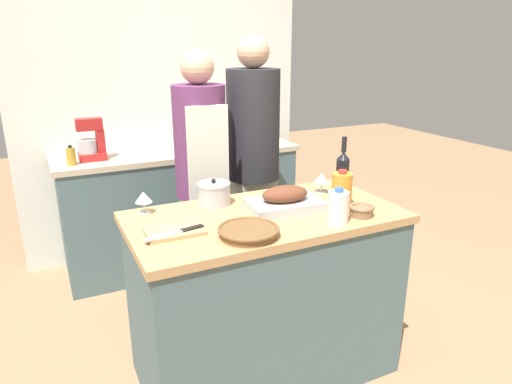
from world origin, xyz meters
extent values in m
plane|color=#9E7A56|center=(0.00, 0.00, 0.00)|extent=(12.00, 12.00, 0.00)
cube|color=#4C666B|center=(0.00, 0.00, 0.43)|extent=(1.28, 0.67, 0.86)
cube|color=tan|center=(0.00, 0.00, 0.88)|extent=(1.32, 0.69, 0.04)
cube|color=#4C666B|center=(0.00, 1.47, 0.44)|extent=(1.75, 0.58, 0.88)
cube|color=beige|center=(0.00, 1.47, 0.90)|extent=(1.81, 0.60, 0.04)
cube|color=silver|center=(0.00, 1.82, 1.27)|extent=(2.31, 0.10, 2.55)
cube|color=#BCBCC1|center=(0.12, 0.01, 0.92)|extent=(0.38, 0.26, 0.04)
ellipsoid|color=brown|center=(0.12, 0.01, 0.98)|extent=(0.25, 0.16, 0.08)
cylinder|color=brown|center=(-0.19, -0.21, 0.92)|extent=(0.25, 0.25, 0.03)
torus|color=brown|center=(-0.19, -0.21, 0.94)|extent=(0.27, 0.27, 0.02)
cube|color=tan|center=(-0.46, -0.04, 0.91)|extent=(0.25, 0.17, 0.02)
cylinder|color=#B7B7BC|center=(-0.17, 0.24, 0.95)|extent=(0.17, 0.17, 0.10)
cylinder|color=#B7B7BC|center=(-0.17, 0.24, 1.01)|extent=(0.17, 0.17, 0.01)
sphere|color=black|center=(-0.17, 0.24, 1.03)|extent=(0.02, 0.02, 0.02)
cylinder|color=#846647|center=(0.40, -0.23, 0.92)|extent=(0.11, 0.11, 0.04)
torus|color=#846647|center=(0.40, -0.23, 0.95)|extent=(0.12, 0.12, 0.02)
cylinder|color=orange|center=(0.40, -0.07, 0.99)|extent=(0.10, 0.10, 0.17)
cylinder|color=red|center=(0.40, -0.07, 1.08)|extent=(0.04, 0.04, 0.02)
cylinder|color=white|center=(0.24, -0.25, 0.98)|extent=(0.10, 0.10, 0.15)
cylinder|color=#3360B2|center=(0.24, -0.25, 1.06)|extent=(0.04, 0.04, 0.02)
cylinder|color=black|center=(0.51, 0.09, 1.00)|extent=(0.07, 0.07, 0.20)
cone|color=black|center=(0.51, 0.09, 1.12)|extent=(0.07, 0.07, 0.04)
cylinder|color=black|center=(0.51, 0.09, 1.18)|extent=(0.03, 0.03, 0.08)
cylinder|color=silver|center=(-0.53, 0.26, 0.90)|extent=(0.06, 0.06, 0.00)
cylinder|color=silver|center=(-0.53, 0.26, 0.93)|extent=(0.01, 0.01, 0.05)
cone|color=silver|center=(-0.53, 0.26, 0.99)|extent=(0.08, 0.08, 0.05)
cylinder|color=silver|center=(0.42, 0.16, 0.90)|extent=(0.06, 0.06, 0.00)
cylinder|color=silver|center=(0.42, 0.16, 0.93)|extent=(0.01, 0.01, 0.05)
cone|color=silver|center=(0.42, 0.16, 0.99)|extent=(0.08, 0.08, 0.05)
cube|color=#B7B7BC|center=(-0.53, -0.09, 0.92)|extent=(0.17, 0.06, 0.01)
cube|color=black|center=(-0.39, -0.07, 0.92)|extent=(0.11, 0.05, 0.01)
cube|color=#B22323|center=(-0.62, 1.40, 0.95)|extent=(0.18, 0.14, 0.05)
cylinder|color=#B7B7BC|center=(-0.64, 1.40, 1.02)|extent=(0.13, 0.13, 0.09)
cube|color=#B22323|center=(-0.56, 1.40, 1.05)|extent=(0.05, 0.08, 0.15)
cube|color=#B22323|center=(-0.62, 1.40, 1.17)|extent=(0.17, 0.08, 0.08)
cylinder|color=maroon|center=(0.06, 1.58, 0.99)|extent=(0.05, 0.05, 0.13)
cylinder|color=black|center=(0.06, 1.58, 1.06)|extent=(0.02, 0.02, 0.02)
cylinder|color=#B28E2D|center=(-0.76, 1.31, 0.98)|extent=(0.06, 0.06, 0.12)
cylinder|color=black|center=(-0.76, 1.31, 1.05)|extent=(0.02, 0.02, 0.02)
cylinder|color=#332D28|center=(0.13, 1.32, 1.02)|extent=(0.07, 0.07, 0.18)
cylinder|color=black|center=(0.13, 1.32, 1.12)|extent=(0.03, 0.03, 0.02)
cube|color=beige|center=(-0.07, 0.71, 0.40)|extent=(0.26, 0.18, 0.80)
cylinder|color=#663360|center=(-0.07, 0.71, 1.13)|extent=(0.31, 0.31, 0.66)
sphere|color=#DBAD89|center=(-0.07, 0.71, 1.56)|extent=(0.19, 0.19, 0.19)
cube|color=silver|center=(-0.08, 0.57, 0.94)|extent=(0.24, 0.02, 0.84)
cube|color=beige|center=(0.31, 0.79, 0.42)|extent=(0.29, 0.21, 0.84)
cylinder|color=#28282D|center=(0.31, 0.79, 1.19)|extent=(0.34, 0.34, 0.70)
sphere|color=#DBAD89|center=(0.31, 0.79, 1.64)|extent=(0.20, 0.20, 0.20)
camera|label=1|loc=(-0.94, -1.84, 1.69)|focal=32.00mm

